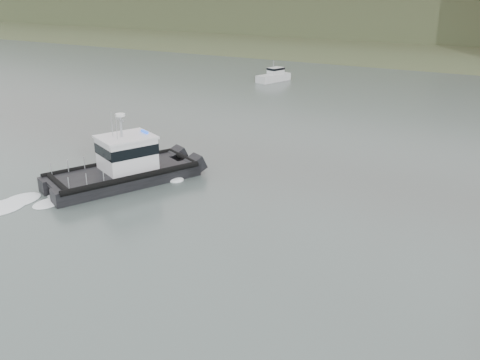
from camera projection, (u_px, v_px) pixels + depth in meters
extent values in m
plane|color=#485652|center=(137.00, 266.00, 27.37)|extent=(400.00, 400.00, 0.00)
cube|color=#374427|center=(446.00, 56.00, 102.55)|extent=(500.00, 44.72, 16.25)
cube|color=#374427|center=(470.00, 16.00, 123.32)|extent=(500.00, 70.00, 18.00)
cube|color=black|center=(115.00, 172.00, 39.50)|extent=(5.73, 10.35, 1.18)
cube|color=black|center=(130.00, 183.00, 37.49)|extent=(5.73, 10.35, 1.18)
cube|color=black|center=(116.00, 173.00, 38.06)|extent=(7.51, 10.13, 0.25)
cube|color=silver|center=(127.00, 153.00, 38.16)|extent=(4.17, 4.46, 2.26)
cube|color=black|center=(127.00, 148.00, 38.02)|extent=(4.25, 4.53, 0.74)
cube|color=silver|center=(126.00, 137.00, 37.74)|extent=(4.43, 4.72, 0.16)
cylinder|color=#96999E|center=(121.00, 127.00, 37.29)|extent=(0.16, 0.16, 1.77)
cylinder|color=white|center=(120.00, 115.00, 37.00)|extent=(0.69, 0.69, 0.18)
cube|color=silver|center=(273.00, 78.00, 77.05)|extent=(3.37, 5.81, 1.10)
cube|color=silver|center=(276.00, 71.00, 77.02)|extent=(2.05, 2.54, 1.10)
cube|color=black|center=(276.00, 69.00, 76.89)|extent=(2.11, 2.60, 0.32)
cylinder|color=#96999E|center=(274.00, 65.00, 76.37)|extent=(0.07, 0.07, 1.10)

